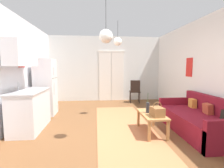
# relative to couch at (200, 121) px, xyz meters

# --- Properties ---
(ground_plane) EXTENTS (5.25, 8.15, 0.10)m
(ground_plane) POSITION_rel_couch_xyz_m (-1.87, -0.05, -0.31)
(ground_plane) COLOR brown
(wall_back) EXTENTS (4.85, 0.13, 2.72)m
(wall_back) POSITION_rel_couch_xyz_m (-1.86, 3.78, 1.09)
(wall_back) COLOR silver
(wall_back) RESTS_ON ground_plane
(area_rug) EXTENTS (1.30, 3.70, 0.01)m
(area_rug) POSITION_rel_couch_xyz_m (-1.63, 0.54, -0.25)
(area_rug) COLOR #B26B42
(area_rug) RESTS_ON ground_plane
(couch) EXTENTS (0.94, 2.02, 0.79)m
(couch) POSITION_rel_couch_xyz_m (0.00, 0.00, 0.00)
(couch) COLOR maroon
(couch) RESTS_ON ground_plane
(coffee_table) EXTENTS (0.46, 0.91, 0.44)m
(coffee_table) POSITION_rel_couch_xyz_m (-1.09, 0.05, 0.12)
(coffee_table) COLOR #A87542
(coffee_table) RESTS_ON ground_plane
(bamboo_vase) EXTENTS (0.07, 0.07, 0.45)m
(bamboo_vase) POSITION_rel_couch_xyz_m (-1.17, 0.10, 0.30)
(bamboo_vase) COLOR #2D2D33
(bamboo_vase) RESTS_ON coffee_table
(handbag) EXTENTS (0.25, 0.30, 0.30)m
(handbag) POSITION_rel_couch_xyz_m (-1.05, -0.18, 0.28)
(handbag) COLOR brown
(handbag) RESTS_ON coffee_table
(refrigerator) EXTENTS (0.58, 0.64, 1.68)m
(refrigerator) POSITION_rel_couch_xyz_m (-3.80, 1.76, 0.58)
(refrigerator) COLOR white
(refrigerator) RESTS_ON ground_plane
(kitchen_counter) EXTENTS (0.60, 1.25, 2.02)m
(kitchen_counter) POSITION_rel_couch_xyz_m (-3.83, 0.54, 0.50)
(kitchen_counter) COLOR silver
(kitchen_counter) RESTS_ON ground_plane
(accent_chair) EXTENTS (0.47, 0.45, 0.92)m
(accent_chair) POSITION_rel_couch_xyz_m (-0.73, 3.11, 0.25)
(accent_chair) COLOR black
(accent_chair) RESTS_ON ground_plane
(pendant_lamp_near) EXTENTS (0.24, 0.24, 0.85)m
(pendant_lamp_near) POSITION_rel_couch_xyz_m (-2.10, -0.33, 1.73)
(pendant_lamp_near) COLOR black
(pendant_lamp_far) EXTENTS (0.23, 0.23, 0.68)m
(pendant_lamp_far) POSITION_rel_couch_xyz_m (-1.67, 1.35, 1.90)
(pendant_lamp_far) COLOR black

